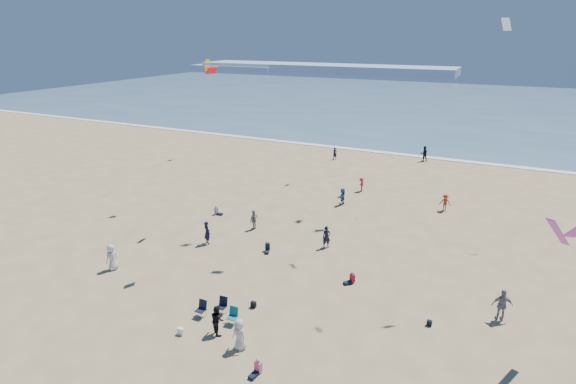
% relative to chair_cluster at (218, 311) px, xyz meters
% --- Properties ---
extents(ground, '(220.00, 220.00, 0.00)m').
position_rel_chair_cluster_xyz_m(ground, '(0.18, -3.31, -0.50)').
color(ground, tan).
rests_on(ground, ground).
extents(ocean, '(220.00, 100.00, 0.06)m').
position_rel_chair_cluster_xyz_m(ocean, '(0.18, 91.69, -0.47)').
color(ocean, '#476B84').
rests_on(ocean, ground).
extents(surf_line, '(220.00, 1.20, 0.08)m').
position_rel_chair_cluster_xyz_m(surf_line, '(0.18, 41.69, -0.46)').
color(surf_line, white).
rests_on(surf_line, ground).
extents(headland_far, '(110.00, 20.00, 3.20)m').
position_rel_chair_cluster_xyz_m(headland_far, '(-59.82, 166.69, 1.10)').
color(headland_far, '#7A8EA8').
rests_on(headland_far, ground).
extents(headland_near, '(40.00, 14.00, 2.00)m').
position_rel_chair_cluster_xyz_m(headland_near, '(-99.82, 161.69, 0.50)').
color(headland_near, '#7A8EA8').
rests_on(headland_near, ground).
extents(standing_flyers, '(31.27, 45.01, 1.94)m').
position_rel_chair_cluster_xyz_m(standing_flyers, '(3.79, 15.05, 0.37)').
color(standing_flyers, gray).
rests_on(standing_flyers, ground).
extents(seated_group, '(17.48, 24.02, 0.84)m').
position_rel_chair_cluster_xyz_m(seated_group, '(1.41, 3.17, -0.08)').
color(seated_group, silver).
rests_on(seated_group, ground).
extents(chair_cluster, '(2.63, 1.42, 1.00)m').
position_rel_chair_cluster_xyz_m(chair_cluster, '(0.00, 0.00, 0.00)').
color(chair_cluster, black).
rests_on(chair_cluster, ground).
extents(white_tote, '(0.35, 0.20, 0.40)m').
position_rel_chair_cluster_xyz_m(white_tote, '(-0.98, -2.12, -0.30)').
color(white_tote, white).
rests_on(white_tote, ground).
extents(black_backpack, '(0.30, 0.22, 0.38)m').
position_rel_chair_cluster_xyz_m(black_backpack, '(1.28, 1.81, -0.31)').
color(black_backpack, black).
rests_on(black_backpack, ground).
extents(navy_bag, '(0.28, 0.18, 0.34)m').
position_rel_chair_cluster_xyz_m(navy_bag, '(11.02, 4.54, -0.33)').
color(navy_bag, black).
rests_on(navy_bag, ground).
extents(kites_aloft, '(44.40, 43.26, 28.92)m').
position_rel_chair_cluster_xyz_m(kites_aloft, '(9.96, 10.62, 14.38)').
color(kites_aloft, '#177ED5').
rests_on(kites_aloft, ground).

